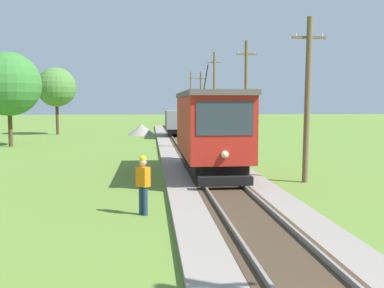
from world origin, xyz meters
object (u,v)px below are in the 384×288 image
at_px(utility_pole_mid, 246,95).
at_px(utility_pole_distant, 201,100).
at_px(freight_car, 178,122).
at_px(track_worker, 143,182).
at_px(tree_left_near, 9,84).
at_px(red_tram, 210,128).
at_px(utility_pole_horizon, 191,97).
at_px(gravel_pile, 142,130).
at_px(tree_right_near, 56,87).
at_px(utility_pole_far, 214,93).
at_px(utility_pole_near_tram, 307,99).

height_order(utility_pole_mid, utility_pole_distant, utility_pole_mid).
relative_size(freight_car, track_worker, 2.91).
bearing_deg(tree_left_near, utility_pole_distant, 51.27).
relative_size(utility_pole_distant, track_worker, 4.12).
distance_m(utility_pole_distant, track_worker, 44.10).
height_order(red_tram, utility_pole_horizon, utility_pole_horizon).
distance_m(utility_pole_distant, gravel_pile, 12.79).
bearing_deg(tree_left_near, tree_right_near, 86.33).
height_order(red_tram, gravel_pile, red_tram).
distance_m(red_tram, track_worker, 7.57).
bearing_deg(utility_pole_horizon, utility_pole_far, -90.00).
bearing_deg(utility_pole_far, gravel_pile, 165.78).
xyz_separation_m(freight_car, utility_pole_distant, (3.76, 13.60, 2.22)).
distance_m(freight_car, utility_pole_mid, 14.00).
distance_m(red_tram, utility_pole_horizon, 50.84).
height_order(utility_pole_far, tree_left_near, utility_pole_far).
height_order(utility_pole_horizon, track_worker, utility_pole_horizon).
distance_m(red_tram, utility_pole_far, 25.17).
xyz_separation_m(utility_pole_near_tram, gravel_pile, (-7.37, 28.73, -2.91)).
xyz_separation_m(red_tram, utility_pole_horizon, (3.76, 50.66, 2.07)).
height_order(red_tram, utility_pole_far, utility_pole_far).
height_order(freight_car, tree_left_near, tree_left_near).
bearing_deg(track_worker, utility_pole_far, -148.04).
height_order(utility_pole_mid, tree_right_near, utility_pole_mid).
distance_m(gravel_pile, track_worker, 33.55).
distance_m(freight_car, utility_pole_distant, 14.29).
height_order(utility_pole_far, tree_right_near, utility_pole_far).
height_order(red_tram, utility_pole_mid, utility_pole_mid).
relative_size(utility_pole_far, tree_right_near, 1.19).
distance_m(freight_car, utility_pole_horizon, 28.03).
relative_size(utility_pole_horizon, tree_left_near, 1.16).
xyz_separation_m(utility_pole_far, gravel_pile, (-7.37, 1.87, -3.73)).
height_order(utility_pole_distant, tree_left_near, utility_pole_distant).
bearing_deg(utility_pole_mid, utility_pole_distant, 90.00).
bearing_deg(track_worker, tree_right_near, -120.85).
bearing_deg(utility_pole_distant, utility_pole_mid, -90.00).
distance_m(red_tram, tree_left_near, 20.44).
relative_size(red_tram, utility_pole_mid, 1.14).
relative_size(utility_pole_horizon, gravel_pile, 2.80).
bearing_deg(track_worker, utility_pole_distant, -144.86).
relative_size(utility_pole_mid, tree_left_near, 1.04).
bearing_deg(utility_pole_far, red_tram, -98.62).
bearing_deg(utility_pole_far, utility_pole_horizon, 90.00).
relative_size(utility_pole_far, utility_pole_horizon, 1.01).
relative_size(tree_left_near, tree_right_near, 1.02).
relative_size(red_tram, utility_pole_horizon, 1.03).
bearing_deg(utility_pole_horizon, tree_right_near, -126.27).
bearing_deg(red_tram, freight_car, 90.01).
bearing_deg(tree_left_near, utility_pole_far, 29.16).
distance_m(utility_pole_mid, utility_pole_horizon, 40.93).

